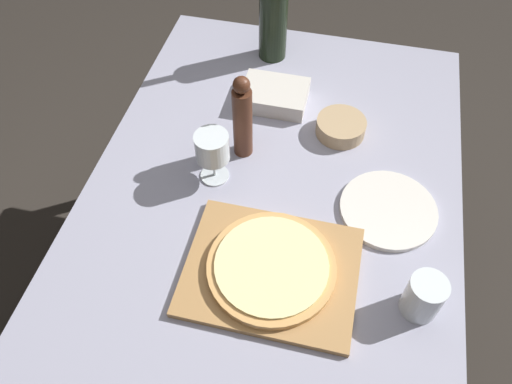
{
  "coord_description": "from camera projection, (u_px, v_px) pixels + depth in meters",
  "views": [
    {
      "loc": [
        0.14,
        -0.72,
        1.81
      ],
      "look_at": [
        -0.03,
        0.01,
        0.84
      ],
      "focal_mm": 35.0,
      "sensor_mm": 36.0,
      "label": 1
    }
  ],
  "objects": [
    {
      "name": "small_bowl",
      "position": [
        341.0,
        127.0,
        1.42
      ],
      "size": [
        0.14,
        0.14,
        0.05
      ],
      "color": "tan",
      "rests_on": "dining_table"
    },
    {
      "name": "pizza",
      "position": [
        271.0,
        267.0,
        1.14
      ],
      "size": [
        0.3,
        0.3,
        0.02
      ],
      "color": "tan",
      "rests_on": "cutting_board"
    },
    {
      "name": "wine_bottle",
      "position": [
        273.0,
        15.0,
        1.54
      ],
      "size": [
        0.09,
        0.09,
        0.38
      ],
      "color": "black",
      "rests_on": "dining_table"
    },
    {
      "name": "pepper_mill",
      "position": [
        242.0,
        119.0,
        1.3
      ],
      "size": [
        0.05,
        0.05,
        0.26
      ],
      "color": "#4C2819",
      "rests_on": "dining_table"
    },
    {
      "name": "wine_glass",
      "position": [
        212.0,
        149.0,
        1.26
      ],
      "size": [
        0.09,
        0.09,
        0.15
      ],
      "color": "silver",
      "rests_on": "dining_table"
    },
    {
      "name": "food_container",
      "position": [
        275.0,
        95.0,
        1.5
      ],
      "size": [
        0.19,
        0.15,
        0.05
      ],
      "color": "beige",
      "rests_on": "dining_table"
    },
    {
      "name": "dinner_plate",
      "position": [
        388.0,
        210.0,
        1.26
      ],
      "size": [
        0.25,
        0.25,
        0.01
      ],
      "color": "silver",
      "rests_on": "dining_table"
    },
    {
      "name": "ground_plane",
      "position": [
        263.0,
        330.0,
        1.88
      ],
      "size": [
        12.0,
        12.0,
        0.0
      ],
      "primitive_type": "plane",
      "color": "#2D2823"
    },
    {
      "name": "dining_table",
      "position": [
        266.0,
        231.0,
        1.34
      ],
      "size": [
        0.97,
        1.56,
        0.78
      ],
      "color": "#9393A8",
      "rests_on": "ground_plane"
    },
    {
      "name": "drinking_tumbler",
      "position": [
        424.0,
        297.0,
        1.07
      ],
      "size": [
        0.08,
        0.08,
        0.11
      ],
      "color": "silver",
      "rests_on": "dining_table"
    },
    {
      "name": "cutting_board",
      "position": [
        271.0,
        271.0,
        1.15
      ],
      "size": [
        0.4,
        0.32,
        0.02
      ],
      "color": "#A87A47",
      "rests_on": "dining_table"
    }
  ]
}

